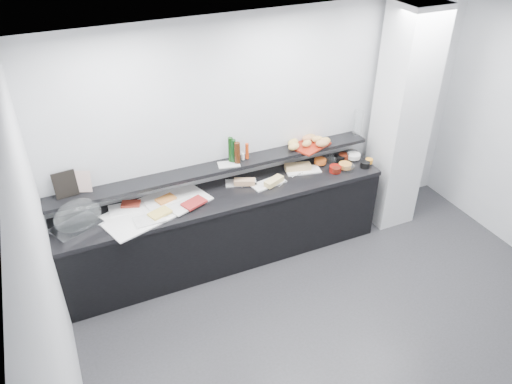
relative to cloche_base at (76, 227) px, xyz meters
name	(u,v)px	position (x,y,z in m)	size (l,w,h in m)	color
ground	(361,344)	(2.24, -1.71, -0.92)	(5.00, 5.00, 0.00)	#2D2D30
back_wall	(272,132)	(2.24, 0.29, 0.43)	(5.00, 0.02, 2.70)	silver
ceiling	(407,71)	(2.24, -1.71, 1.78)	(5.00, 5.00, 0.00)	white
column	(401,121)	(3.74, -0.06, 0.43)	(0.50, 0.50, 2.70)	silver
buffet_cabinet	(227,229)	(1.54, -0.01, -0.50)	(3.60, 0.60, 0.85)	black
counter_top	(225,195)	(1.54, -0.01, -0.05)	(3.62, 0.62, 0.05)	black
wall_shelf	(219,167)	(1.54, 0.17, 0.21)	(3.60, 0.25, 0.04)	black
cloche_base	(76,227)	(0.00, 0.00, 0.00)	(0.44, 0.30, 0.04)	#B6B9BE
cloche_dome	(78,216)	(0.04, 0.02, 0.11)	(0.46, 0.31, 0.34)	silver
linen_runner	(155,208)	(0.78, 0.01, -0.01)	(1.11, 0.53, 0.01)	white
platter_meat_a	(124,208)	(0.49, 0.12, 0.00)	(0.30, 0.20, 0.01)	white
food_meat_a	(131,204)	(0.56, 0.15, 0.02)	(0.19, 0.12, 0.02)	maroon
platter_salmon	(160,202)	(0.84, 0.08, 0.00)	(0.29, 0.19, 0.01)	white
food_salmon	(166,199)	(0.91, 0.09, 0.02)	(0.20, 0.12, 0.02)	orange
platter_cheese	(150,219)	(0.68, -0.17, 0.00)	(0.29, 0.20, 0.01)	silver
food_cheese	(160,213)	(0.79, -0.13, 0.02)	(0.22, 0.14, 0.02)	#E2C458
platter_meat_b	(184,206)	(1.05, -0.09, 0.00)	(0.31, 0.21, 0.01)	white
food_meat_b	(194,203)	(1.16, -0.10, 0.02)	(0.24, 0.15, 0.02)	maroon
sandwich_plate_left	(241,183)	(1.77, 0.11, -0.01)	(0.34, 0.15, 0.01)	white
sandwich_food_left	(244,182)	(1.79, 0.06, 0.02)	(0.23, 0.09, 0.06)	tan
tongs_left	(246,184)	(1.81, 0.04, 0.00)	(0.01, 0.01, 0.16)	#ACADB2
sandwich_plate_mid	(269,183)	(2.05, -0.03, -0.01)	(0.39, 0.17, 0.01)	white
sandwich_food_mid	(274,181)	(2.09, -0.07, 0.02)	(0.24, 0.09, 0.06)	tan
tongs_mid	(282,184)	(2.17, -0.12, 0.00)	(0.01, 0.01, 0.16)	silver
sandwich_plate_right	(303,171)	(2.53, 0.06, -0.01)	(0.40, 0.17, 0.01)	white
sandwich_food_right	(298,167)	(2.48, 0.11, 0.02)	(0.30, 0.11, 0.06)	tan
tongs_right	(297,175)	(2.41, -0.01, 0.00)	(0.01, 0.01, 0.16)	#B5B8BC
bowl_glass_fruit	(331,159)	(2.95, 0.13, 0.02)	(0.15, 0.15, 0.07)	white
fill_glass_fruit	(320,161)	(2.78, 0.11, 0.03)	(0.14, 0.14, 0.05)	#CD591C
bowl_black_jam	(339,158)	(3.03, 0.09, 0.02)	(0.13, 0.13, 0.07)	black
fill_black_jam	(344,156)	(3.10, 0.10, 0.03)	(0.12, 0.12, 0.05)	#581A0C
bowl_glass_cream	(351,154)	(3.22, 0.12, 0.02)	(0.16, 0.16, 0.07)	white
fill_glass_cream	(354,156)	(3.21, 0.06, 0.03)	(0.16, 0.16, 0.05)	white
bowl_red_jam	(335,169)	(2.86, -0.10, 0.02)	(0.14, 0.14, 0.07)	maroon
fill_red_jam	(336,170)	(2.85, -0.13, 0.03)	(0.09, 0.09, 0.05)	#50130B
bowl_glass_salmon	(348,168)	(3.01, -0.13, 0.02)	(0.15, 0.15, 0.07)	silver
fill_glass_salmon	(345,165)	(3.00, -0.09, 0.03)	(0.15, 0.15, 0.05)	orange
bowl_black_fruit	(365,165)	(3.23, -0.16, 0.02)	(0.11, 0.11, 0.07)	black
fill_black_fruit	(369,161)	(3.31, -0.12, 0.03)	(0.09, 0.09, 0.05)	orange
framed_print	(65,184)	(-0.01, 0.23, 0.36)	(0.22, 0.02, 0.26)	black
print_art	(83,182)	(0.16, 0.21, 0.36)	(0.16, 0.00, 0.22)	tan
condiment_tray	(229,164)	(1.65, 0.14, 0.24)	(0.23, 0.14, 0.01)	silver
bottle_green_a	(233,151)	(1.72, 0.17, 0.37)	(0.06, 0.06, 0.26)	black
bottle_brown	(237,153)	(1.74, 0.13, 0.36)	(0.06, 0.06, 0.24)	#3B1B0A
bottle_green_b	(231,150)	(1.69, 0.19, 0.38)	(0.05, 0.05, 0.28)	black
bottle_hot	(247,151)	(1.88, 0.17, 0.33)	(0.04, 0.04, 0.18)	red
shaker_salt	(243,157)	(1.83, 0.17, 0.28)	(0.03, 0.03, 0.07)	white
shaker_pepper	(243,155)	(1.84, 0.21, 0.28)	(0.03, 0.03, 0.07)	silver
bread_tray	(310,145)	(2.66, 0.16, 0.24)	(0.42, 0.29, 0.02)	maroon
bread_roll_nw	(293,143)	(2.47, 0.21, 0.29)	(0.15, 0.10, 0.08)	tan
bread_roll_n	(307,138)	(2.67, 0.24, 0.29)	(0.13, 0.08, 0.08)	#C37B4A
bread_roll_ne	(310,137)	(2.70, 0.25, 0.29)	(0.15, 0.10, 0.08)	#AC7841
bread_roll_sw	(294,146)	(2.43, 0.13, 0.29)	(0.15, 0.09, 0.08)	tan
bread_roll_s	(322,143)	(2.76, 0.06, 0.29)	(0.15, 0.10, 0.08)	#B07343
bread_roll_se	(325,141)	(2.82, 0.10, 0.29)	(0.12, 0.07, 0.08)	tan
bread_roll_midw	(307,144)	(2.60, 0.13, 0.29)	(0.12, 0.08, 0.08)	tan
bread_roll_mide	(317,139)	(2.76, 0.17, 0.29)	(0.13, 0.08, 0.08)	tan
carafe	(358,123)	(3.32, 0.20, 0.38)	(0.11, 0.11, 0.30)	white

